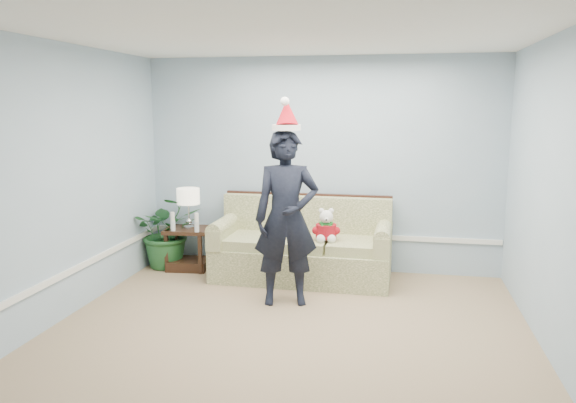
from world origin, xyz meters
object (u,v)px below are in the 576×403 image
at_px(teddy_bear, 326,229).
at_px(houseplant, 168,231).
at_px(man, 286,218).
at_px(table_lamp, 188,198).
at_px(sofa, 303,249).
at_px(side_table, 189,253).

bearing_deg(teddy_bear, houseplant, 162.57).
distance_m(man, teddy_bear, 0.84).
xyz_separation_m(table_lamp, man, (1.47, -0.99, -0.01)).
bearing_deg(sofa, table_lamp, 178.30).
distance_m(side_table, man, 1.93).
relative_size(side_table, teddy_bear, 1.52).
xyz_separation_m(houseplant, teddy_bear, (2.12, -0.32, 0.19)).
xyz_separation_m(houseplant, man, (1.79, -1.04, 0.45)).
xyz_separation_m(table_lamp, teddy_bear, (1.80, -0.26, -0.27)).
xyz_separation_m(side_table, houseplant, (-0.30, 0.05, 0.27)).
bearing_deg(houseplant, sofa, -3.93).
bearing_deg(man, table_lamp, 132.10).
bearing_deg(side_table, sofa, -2.75).
xyz_separation_m(sofa, table_lamp, (-1.49, 0.07, 0.58)).
distance_m(sofa, houseplant, 1.82).
bearing_deg(teddy_bear, man, -123.16).
distance_m(sofa, side_table, 1.52).
distance_m(table_lamp, teddy_bear, 1.84).
relative_size(table_lamp, man, 0.28).
height_order(sofa, houseplant, sofa).
distance_m(table_lamp, man, 1.77).
xyz_separation_m(table_lamp, houseplant, (-0.32, 0.05, -0.46)).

